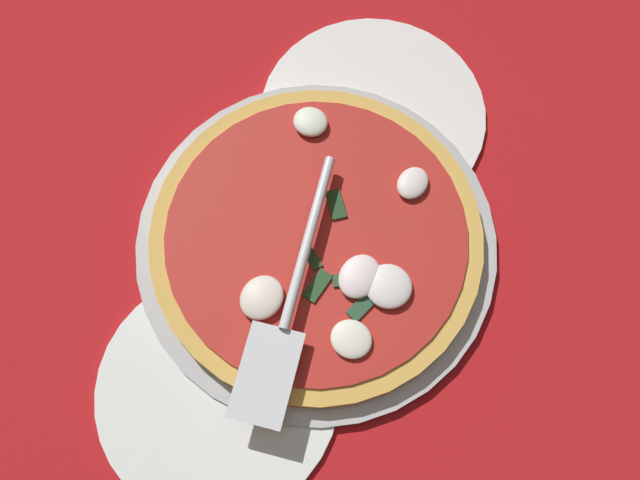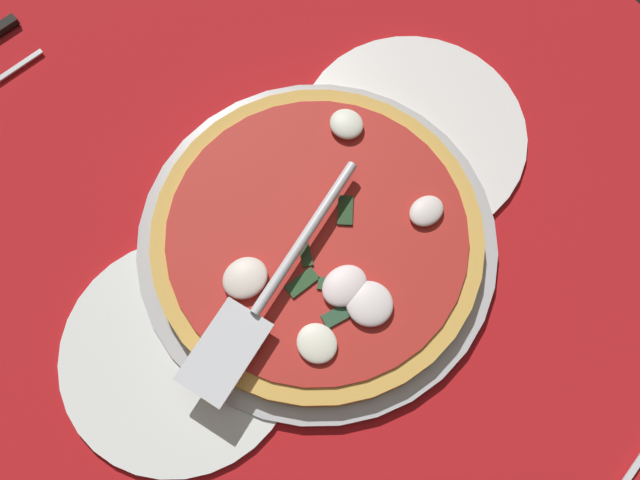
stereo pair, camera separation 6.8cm
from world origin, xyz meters
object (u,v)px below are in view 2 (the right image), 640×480
object	(u,v)px
pizza	(321,241)
dinner_plate_right	(412,134)
dinner_plate_left	(178,350)
pizza_server	(269,283)

from	to	relation	value
pizza	dinner_plate_right	bearing A→B (deg)	12.05
dinner_plate_left	pizza_server	world-z (taller)	pizza_server
dinner_plate_left	pizza	size ratio (longest dim) A/B	0.70
dinner_plate_left	pizza_server	distance (cm)	11.69
dinner_plate_right	pizza_server	distance (cm)	24.17
dinner_plate_left	dinner_plate_right	distance (cm)	34.08
dinner_plate_right	pizza	size ratio (longest dim) A/B	0.74
dinner_plate_left	dinner_plate_right	xyz separation A→B (cm)	(33.99, 2.53, 0.00)
dinner_plate_left	dinner_plate_right	size ratio (longest dim) A/B	0.94
dinner_plate_right	pizza	xyz separation A→B (cm)	(-16.30, -3.48, 1.89)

